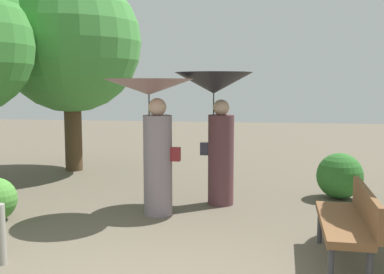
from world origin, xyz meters
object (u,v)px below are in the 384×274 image
object	(u,v)px
person_left	(153,118)
path_marker_post	(0,234)
tree_mid_left	(70,31)
park_bench	(350,219)
person_right	(216,108)

from	to	relation	value
person_left	path_marker_post	distance (m)	2.67
person_left	tree_mid_left	xyz separation A→B (m)	(-2.61, 3.18, 1.66)
park_bench	path_marker_post	xyz separation A→B (m)	(-3.69, -0.55, -0.18)
person_right	path_marker_post	world-z (taller)	person_right
person_right	person_left	bearing A→B (deg)	135.65
person_right	tree_mid_left	size ratio (longest dim) A/B	0.44
person_left	path_marker_post	bearing A→B (deg)	156.23
tree_mid_left	path_marker_post	size ratio (longest dim) A/B	7.35
park_bench	person_right	bearing A→B (deg)	-141.99
tree_mid_left	park_bench	bearing A→B (deg)	-42.86
person_left	tree_mid_left	distance (m)	4.43
path_marker_post	tree_mid_left	bearing A→B (deg)	105.22
park_bench	tree_mid_left	size ratio (longest dim) A/B	0.31
person_right	path_marker_post	xyz separation A→B (m)	(-2.02, -2.87, -1.22)
person_right	park_bench	bearing A→B (deg)	-139.44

